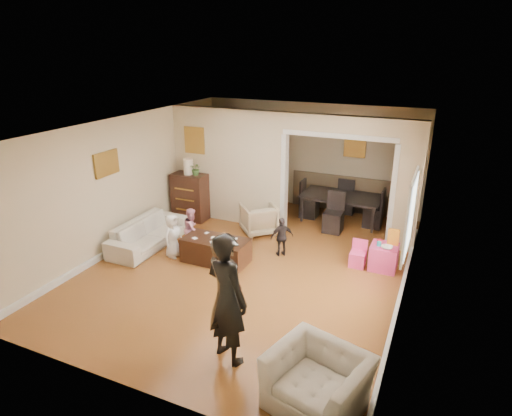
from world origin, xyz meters
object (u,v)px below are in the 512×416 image
at_px(cyan_cup, 379,244).
at_px(dresser, 190,197).
at_px(child_kneel_b, 192,229).
at_px(table_lamp, 188,167).
at_px(coffee_table, 216,250).
at_px(dining_table, 340,209).
at_px(child_kneel_a, 173,236).
at_px(armchair_front, 318,381).
at_px(adult_person, 227,298).
at_px(sofa, 149,233).
at_px(child_toddler, 282,237).
at_px(armchair_back, 259,219).
at_px(play_table, 384,257).
at_px(coffee_cup, 219,239).

bearing_deg(cyan_cup, dresser, 170.79).
height_order(cyan_cup, child_kneel_b, child_kneel_b).
xyz_separation_m(table_lamp, coffee_table, (1.60, -1.68, -1.05)).
xyz_separation_m(table_lamp, dining_table, (3.27, 1.27, -0.96)).
bearing_deg(dresser, table_lamp, 0.00).
height_order(table_lamp, child_kneel_a, table_lamp).
relative_size(armchair_front, adult_person, 0.58).
height_order(armchair_front, child_kneel_a, child_kneel_a).
bearing_deg(child_kneel_b, sofa, 85.37).
bearing_deg(cyan_cup, armchair_front, -91.26).
height_order(dresser, child_toddler, dresser).
bearing_deg(cyan_cup, adult_person, -112.80).
bearing_deg(child_kneel_a, cyan_cup, -63.18).
bearing_deg(armchair_back, dining_table, -179.62).
distance_m(play_table, child_kneel_a, 3.98).
distance_m(coffee_cup, child_toddler, 1.25).
relative_size(dresser, play_table, 2.28).
bearing_deg(adult_person, sofa, -16.16).
height_order(adult_person, child_kneel_a, adult_person).
bearing_deg(adult_person, child_toddler, -60.50).
height_order(dresser, adult_person, adult_person).
height_order(child_kneel_a, child_toddler, child_kneel_a).
distance_m(child_kneel_a, child_kneel_b, 0.47).
height_order(coffee_table, child_toddler, child_toddler).
distance_m(coffee_cup, play_table, 3.05).
distance_m(coffee_table, coffee_cup, 0.30).
bearing_deg(dining_table, play_table, -56.17).
bearing_deg(child_toddler, armchair_back, -83.82).
xyz_separation_m(dresser, child_toddler, (2.65, -0.93, -0.16)).
bearing_deg(dining_table, adult_person, -91.75).
height_order(coffee_table, child_kneel_a, child_kneel_a).
bearing_deg(child_kneel_a, dresser, 32.65).
relative_size(adult_person, child_kneel_b, 2.07).
relative_size(armchair_front, coffee_table, 0.84).
bearing_deg(armchair_front, child_toddler, 132.15).
distance_m(sofa, armchair_front, 5.14).
bearing_deg(coffee_table, child_toddler, 35.54).
relative_size(sofa, coffee_table, 1.52).
height_order(coffee_cup, child_toddler, child_toddler).
distance_m(table_lamp, coffee_cup, 2.55).
relative_size(armchair_front, cyan_cup, 13.00).
height_order(armchair_front, coffee_table, armchair_front).
relative_size(table_lamp, child_kneel_b, 0.42).
bearing_deg(armchair_back, coffee_table, 40.38).
xyz_separation_m(coffee_table, cyan_cup, (2.85, 0.95, 0.27)).
height_order(coffee_cup, dining_table, dining_table).
relative_size(dresser, coffee_table, 0.89).
distance_m(coffee_table, play_table, 3.12).
bearing_deg(armchair_front, sofa, 163.51).
distance_m(coffee_cup, child_kneel_a, 0.96).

